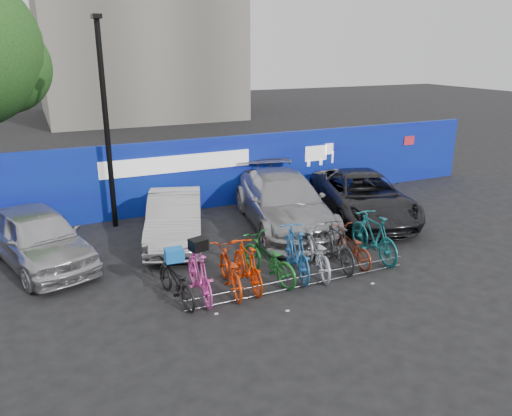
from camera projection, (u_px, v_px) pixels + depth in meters
ground at (290, 277)px, 11.95m from camera, size 100.00×100.00×0.00m
hoarding at (207, 173)px, 16.78m from camera, size 22.00×0.18×2.40m
lamppost at (106, 119)px, 14.36m from camera, size 0.25×0.50×6.11m
bike_rack at (302, 281)px, 11.38m from camera, size 5.60×0.03×0.30m
car_0 at (39, 237)px, 12.46m from camera, size 2.91×4.61×1.46m
car_1 at (175, 218)px, 13.98m from camera, size 2.65×4.40×1.37m
car_2 at (283, 202)px, 15.09m from camera, size 3.29×5.84×1.60m
car_3 at (363, 196)px, 15.92m from camera, size 3.78×5.67×1.45m
bike_0 at (176, 281)px, 10.71m from camera, size 0.89×1.86×0.94m
bike_1 at (199, 274)px, 10.84m from camera, size 0.60×1.88×1.12m
bike_2 at (230, 269)px, 11.20m from camera, size 0.90×1.96×0.99m
bike_3 at (248, 265)px, 11.33m from camera, size 0.57×1.79×1.06m
bike_4 at (268, 259)px, 11.69m from camera, size 1.08×2.09×1.04m
bike_5 at (296, 251)px, 11.91m from camera, size 0.95×2.09×1.21m
bike_6 at (316, 252)px, 12.08m from camera, size 1.15×2.12×1.06m
bike_7 at (337, 245)px, 12.37m from camera, size 0.76×1.93×1.13m
bike_8 at (351, 246)px, 12.64m from camera, size 0.65×1.74×0.91m
bike_9 at (374, 236)px, 12.84m from camera, size 0.66×2.06×1.23m
cargo_crate at (174, 255)px, 10.53m from camera, size 0.41×0.32×0.28m
cargo_topcase at (198, 245)px, 10.63m from camera, size 0.41×0.38×0.25m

